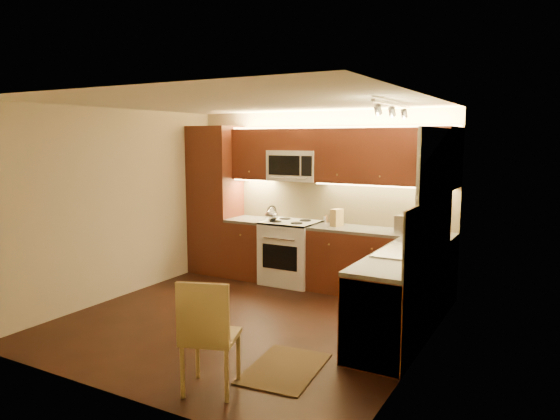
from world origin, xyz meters
The scene contains 37 objects.
floor centered at (0.00, 0.00, 0.00)m, with size 4.00×4.00×0.01m, color black.
ceiling centered at (0.00, 0.00, 2.50)m, with size 4.00×4.00×0.01m, color beige.
wall_back centered at (0.00, 2.00, 1.25)m, with size 4.00×0.01×2.50m, color #BCAC89.
wall_front centered at (0.00, -2.00, 1.25)m, with size 4.00×0.01×2.50m, color #BCAC89.
wall_left centered at (-2.00, 0.00, 1.25)m, with size 0.01×4.00×2.50m, color #BCAC89.
wall_right centered at (2.00, 0.00, 1.25)m, with size 0.01×4.00×2.50m, color #BCAC89.
pantry centered at (-1.65, 1.70, 1.15)m, with size 0.70×0.60×2.30m, color #4D1B10.
base_cab_back_left centered at (-0.99, 1.70, 0.43)m, with size 0.62×0.60×0.86m, color #4D1B10.
counter_back_left centered at (-0.99, 1.70, 0.88)m, with size 0.62×0.60×0.04m, color #3D3A37.
base_cab_back_right centered at (1.04, 1.70, 0.43)m, with size 1.92×0.60×0.86m, color #4D1B10.
counter_back_right centered at (1.04, 1.70, 0.88)m, with size 1.92×0.60×0.04m, color #3D3A37.
base_cab_right centered at (1.70, 0.40, 0.43)m, with size 0.60×2.00×0.86m, color #4D1B10.
counter_right centered at (1.70, 0.40, 0.88)m, with size 0.60×2.00×0.04m, color #3D3A37.
dishwasher centered at (1.70, -0.30, 0.43)m, with size 0.58×0.60×0.84m, color silver.
backsplash_back centered at (0.35, 1.99, 1.20)m, with size 3.30×0.02×0.60m, color tan.
backsplash_right centered at (1.99, 0.40, 1.20)m, with size 0.02×2.00×0.60m, color tan.
upper_cab_back_left centered at (-0.99, 1.82, 1.88)m, with size 0.62×0.35×0.75m, color #4D1B10.
upper_cab_back_right centered at (1.04, 1.82, 1.88)m, with size 1.92×0.35×0.75m, color #4D1B10.
upper_cab_bridge centered at (-0.30, 1.82, 2.09)m, with size 0.76×0.35×0.31m, color #4D1B10.
upper_cab_right_corner centered at (1.82, 1.40, 1.88)m, with size 0.35×0.50×0.75m, color #4D1B10.
stove centered at (-0.30, 1.68, 0.46)m, with size 0.76×0.65×0.92m, color silver, non-canonical shape.
microwave centered at (-0.30, 1.81, 1.72)m, with size 0.76×0.38×0.44m, color silver, non-canonical shape.
window_frame centered at (1.99, 0.55, 1.60)m, with size 0.03×1.44×1.24m, color silver.
window_blinds centered at (1.97, 0.55, 1.60)m, with size 0.02×1.36×1.16m, color silver.
sink centered at (1.70, 0.55, 0.98)m, with size 0.52×0.86×0.15m, color silver, non-canonical shape.
faucet centered at (1.88, 0.55, 1.05)m, with size 0.20×0.04×0.30m, color silver, non-canonical shape.
track_light_bar centered at (1.55, 0.40, 2.46)m, with size 0.04×1.20×0.03m, color silver.
kettle centered at (-0.55, 1.56, 1.03)m, with size 0.20×0.20×0.23m, color silver, non-canonical shape.
toaster_oven centered at (1.47, 1.69, 1.01)m, with size 0.38×0.28×0.23m, color silver.
knife_block centered at (0.40, 1.72, 1.02)m, with size 0.11×0.17×0.24m, color olive.
spice_jar_a centered at (0.14, 1.91, 0.95)m, with size 0.04×0.04×0.09m, color silver.
spice_jar_b centered at (0.26, 1.94, 0.95)m, with size 0.04×0.04×0.10m, color brown.
spice_jar_c centered at (0.34, 1.94, 0.95)m, with size 0.05×0.05×0.10m, color silver.
spice_jar_d centered at (0.14, 1.94, 0.95)m, with size 0.04×0.04×0.10m, color #A46431.
soap_bottle centered at (1.80, 1.33, 1.00)m, with size 0.09×0.09×0.19m, color silver.
rug centered at (1.01, -0.90, 0.01)m, with size 0.62×0.93×0.01m, color black.
dining_chair centered at (0.65, -1.53, 0.49)m, with size 0.43×0.43×0.98m, color olive, non-canonical shape.
Camera 1 is at (3.16, -4.86, 2.10)m, focal length 33.12 mm.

